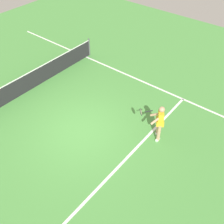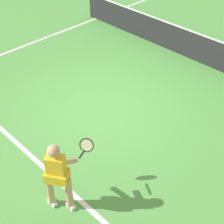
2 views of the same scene
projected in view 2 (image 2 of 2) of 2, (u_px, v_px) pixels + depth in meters
ground_plane at (102, 108)px, 8.71m from camera, size 26.26×26.26×0.00m
service_line_marking at (27, 153)px, 7.45m from camera, size 8.83×0.10×0.01m
sideline_left_marking at (12, 51)px, 11.18m from camera, size 0.10×18.20×0.01m
court_net at (191, 45)px, 10.52m from camera, size 9.51×0.08×1.00m
tennis_player at (58, 174)px, 5.85m from camera, size 0.69×1.14×1.55m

